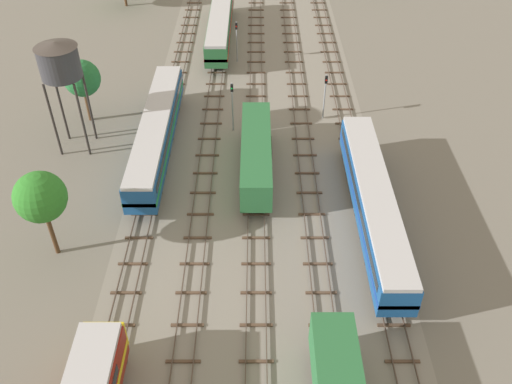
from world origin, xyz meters
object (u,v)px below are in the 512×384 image
at_px(passenger_coach_far_left_far, 156,130).
at_px(signal_post_mid, 232,101).
at_px(water_tower, 59,62).
at_px(freight_boxcar_centre_left_midfar, 256,153).
at_px(signal_post_near, 236,37).
at_px(passenger_coach_left_farther, 220,22).
at_px(signal_post_nearest, 325,91).
at_px(passenger_coach_centre_right_mid, 374,201).

height_order(passenger_coach_far_left_far, signal_post_mid, signal_post_mid).
bearing_deg(water_tower, freight_boxcar_centre_left_midfar, -14.40).
bearing_deg(freight_boxcar_centre_left_midfar, signal_post_near, 95.89).
xyz_separation_m(passenger_coach_left_farther, water_tower, (-13.44, -26.20, 6.93)).
distance_m(passenger_coach_far_left_far, signal_post_near, 21.77).
bearing_deg(signal_post_mid, signal_post_nearest, 13.87).
bearing_deg(passenger_coach_left_farther, signal_post_near, -69.88).
relative_size(freight_boxcar_centre_left_midfar, passenger_coach_far_left_far, 0.64).
height_order(passenger_coach_far_left_far, passenger_coach_left_farther, same).
relative_size(passenger_coach_centre_right_mid, passenger_coach_far_left_far, 1.00).
height_order(signal_post_nearest, signal_post_near, signal_post_near).
relative_size(signal_post_near, signal_post_mid, 0.95).
height_order(passenger_coach_far_left_far, signal_post_near, signal_post_near).
xyz_separation_m(water_tower, signal_post_nearest, (25.87, 5.43, -6.14)).
bearing_deg(passenger_coach_far_left_far, signal_post_nearest, 20.36).
relative_size(freight_boxcar_centre_left_midfar, water_tower, 1.22).
relative_size(passenger_coach_left_farther, signal_post_near, 4.05).
bearing_deg(water_tower, signal_post_nearest, 11.87).
bearing_deg(passenger_coach_left_farther, freight_boxcar_centre_left_midfar, -80.86).
distance_m(signal_post_nearest, signal_post_near, 17.16).
distance_m(passenger_coach_centre_right_mid, water_tower, 31.51).
xyz_separation_m(water_tower, signal_post_near, (15.92, 19.42, -6.10)).
bearing_deg(passenger_coach_centre_right_mid, passenger_coach_far_left_far, 151.37).
xyz_separation_m(passenger_coach_centre_right_mid, signal_post_mid, (-12.43, 14.86, 1.00)).
distance_m(freight_boxcar_centre_left_midfar, water_tower, 20.29).
relative_size(signal_post_nearest, signal_post_mid, 0.94).
height_order(signal_post_nearest, signal_post_mid, signal_post_mid).
height_order(passenger_coach_centre_right_mid, freight_boxcar_centre_left_midfar, passenger_coach_centre_right_mid).
distance_m(passenger_coach_left_farther, signal_post_near, 7.27).
relative_size(passenger_coach_centre_right_mid, signal_post_near, 4.05).
xyz_separation_m(passenger_coach_far_left_far, signal_post_near, (7.46, 20.44, 0.83)).
relative_size(passenger_coach_left_farther, signal_post_nearest, 4.11).
xyz_separation_m(passenger_coach_far_left_far, passenger_coach_left_farther, (4.97, 27.22, 0.00)).
distance_m(passenger_coach_centre_right_mid, signal_post_near, 33.68).
bearing_deg(water_tower, passenger_coach_far_left_far, -6.88).
bearing_deg(passenger_coach_far_left_far, freight_boxcar_centre_left_midfar, -20.44).
distance_m(passenger_coach_centre_right_mid, passenger_coach_left_farther, 40.90).
height_order(freight_boxcar_centre_left_midfar, signal_post_mid, signal_post_mid).
relative_size(water_tower, signal_post_nearest, 2.15).
relative_size(passenger_coach_centre_right_mid, freight_boxcar_centre_left_midfar, 1.57).
xyz_separation_m(freight_boxcar_centre_left_midfar, passenger_coach_left_farther, (-4.98, 30.93, 0.16)).
distance_m(freight_boxcar_centre_left_midfar, signal_post_nearest, 12.64).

